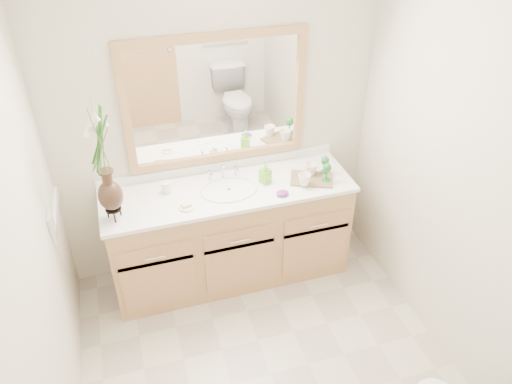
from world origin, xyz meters
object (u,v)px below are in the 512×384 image
object	(u,v)px
flower_vase	(101,150)
soap_bottle	(265,174)
tumbler	(167,187)
tray	(311,179)

from	to	relation	value
flower_vase	soap_bottle	world-z (taller)	flower_vase
tumbler	soap_bottle	bearing A→B (deg)	-6.48
soap_bottle	tumbler	bearing A→B (deg)	151.17
soap_bottle	tray	xyz separation A→B (m)	(0.34, -0.07, -0.06)
flower_vase	tumbler	bearing A→B (deg)	27.85
tumbler	tray	bearing A→B (deg)	-8.41
soap_bottle	tray	size ratio (longest dim) A/B	0.46
flower_vase	tray	xyz separation A→B (m)	(1.44, 0.05, -0.52)
tumbler	tray	distance (m)	1.07
tumbler	tray	size ratio (longest dim) A/B	0.28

